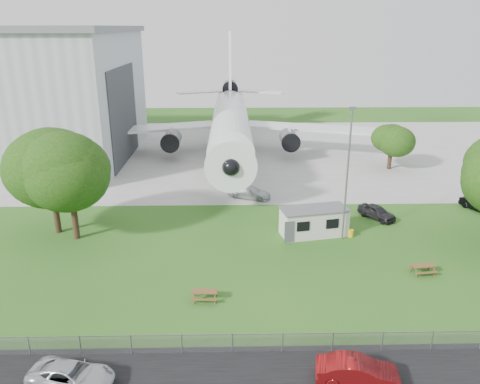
{
  "coord_description": "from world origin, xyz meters",
  "views": [
    {
      "loc": [
        -2.03,
        -32.7,
        18.44
      ],
      "look_at": [
        -1.17,
        8.0,
        4.0
      ],
      "focal_mm": 35.0,
      "sensor_mm": 36.0,
      "label": 1
    }
  ],
  "objects_px": {
    "airliner": "(230,121)",
    "site_cabin": "(314,221)",
    "picnic_west": "(205,300)",
    "car_centre_sedan": "(358,372)",
    "picnic_east": "(422,274)"
  },
  "relations": [
    {
      "from": "site_cabin",
      "to": "picnic_west",
      "type": "height_order",
      "value": "site_cabin"
    },
    {
      "from": "airliner",
      "to": "site_cabin",
      "type": "distance_m",
      "value": 29.92
    },
    {
      "from": "airliner",
      "to": "site_cabin",
      "type": "relative_size",
      "value": 6.86
    },
    {
      "from": "airliner",
      "to": "site_cabin",
      "type": "height_order",
      "value": "airliner"
    },
    {
      "from": "site_cabin",
      "to": "picnic_east",
      "type": "height_order",
      "value": "site_cabin"
    },
    {
      "from": "picnic_west",
      "to": "airliner",
      "type": "bearing_deg",
      "value": 90.92
    },
    {
      "from": "site_cabin",
      "to": "picnic_west",
      "type": "xyz_separation_m",
      "value": [
        -9.62,
        -11.0,
        -1.31
      ]
    },
    {
      "from": "airliner",
      "to": "picnic_west",
      "type": "relative_size",
      "value": 26.52
    },
    {
      "from": "car_centre_sedan",
      "to": "airliner",
      "type": "bearing_deg",
      "value": 16.61
    },
    {
      "from": "site_cabin",
      "to": "picnic_east",
      "type": "distance_m",
      "value": 10.65
    },
    {
      "from": "picnic_west",
      "to": "picnic_east",
      "type": "relative_size",
      "value": 1.0
    },
    {
      "from": "airliner",
      "to": "picnic_east",
      "type": "relative_size",
      "value": 26.52
    },
    {
      "from": "picnic_west",
      "to": "car_centre_sedan",
      "type": "distance_m",
      "value": 12.14
    },
    {
      "from": "site_cabin",
      "to": "picnic_west",
      "type": "relative_size",
      "value": 3.86
    },
    {
      "from": "picnic_west",
      "to": "picnic_east",
      "type": "bearing_deg",
      "value": 15.12
    }
  ]
}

